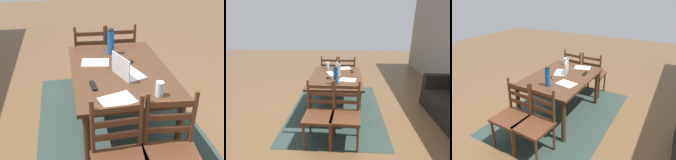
% 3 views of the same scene
% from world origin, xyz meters
% --- Properties ---
extents(ground_plane, '(14.00, 14.00, 0.00)m').
position_xyz_m(ground_plane, '(0.00, 0.00, 0.00)').
color(ground_plane, brown).
extents(area_rug, '(2.56, 1.85, 0.01)m').
position_xyz_m(area_rug, '(0.00, 0.00, 0.00)').
color(area_rug, '#283833').
rests_on(area_rug, ground).
extents(dining_table, '(1.47, 1.00, 0.74)m').
position_xyz_m(dining_table, '(0.00, 0.00, 0.65)').
color(dining_table, '#422819').
rests_on(dining_table, ground).
extents(chair_right_near, '(0.46, 0.46, 0.95)m').
position_xyz_m(chair_right_near, '(1.02, -0.20, 0.46)').
color(chair_right_near, '#4C2B19').
rests_on(chair_right_near, ground).
extents(chair_right_far, '(0.47, 0.47, 0.95)m').
position_xyz_m(chair_right_far, '(1.02, 0.20, 0.46)').
color(chair_right_far, '#4C2B19').
rests_on(chair_right_far, ground).
extents(chair_left_near, '(0.48, 0.48, 0.95)m').
position_xyz_m(chair_left_near, '(-1.02, -0.21, 0.46)').
color(chair_left_near, '#4C2B19').
rests_on(chair_left_near, ground).
extents(laptop, '(0.38, 0.31, 0.23)m').
position_xyz_m(laptop, '(-0.15, -0.03, 0.80)').
color(laptop, silver).
rests_on(laptop, dining_table).
extents(water_bottle, '(0.08, 0.08, 0.32)m').
position_xyz_m(water_bottle, '(0.43, 0.02, 0.90)').
color(water_bottle, '#145199').
rests_on(water_bottle, dining_table).
extents(drinking_glass, '(0.07, 0.07, 0.14)m').
position_xyz_m(drinking_glass, '(-0.57, -0.23, 0.81)').
color(drinking_glass, silver).
rests_on(drinking_glass, dining_table).
extents(computer_mouse, '(0.07, 0.11, 0.03)m').
position_xyz_m(computer_mouse, '(0.15, -0.14, 0.76)').
color(computer_mouse, black).
rests_on(computer_mouse, dining_table).
extents(tv_remote, '(0.17, 0.06, 0.02)m').
position_xyz_m(tv_remote, '(-0.31, 0.32, 0.75)').
color(tv_remote, black).
rests_on(tv_remote, dining_table).
extents(paper_stack_left, '(0.28, 0.34, 0.00)m').
position_xyz_m(paper_stack_left, '(-0.57, 0.14, 0.74)').
color(paper_stack_left, white).
rests_on(paper_stack_left, dining_table).
extents(paper_stack_right, '(0.26, 0.33, 0.00)m').
position_xyz_m(paper_stack_right, '(0.22, 0.23, 0.74)').
color(paper_stack_right, white).
rests_on(paper_stack_right, dining_table).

